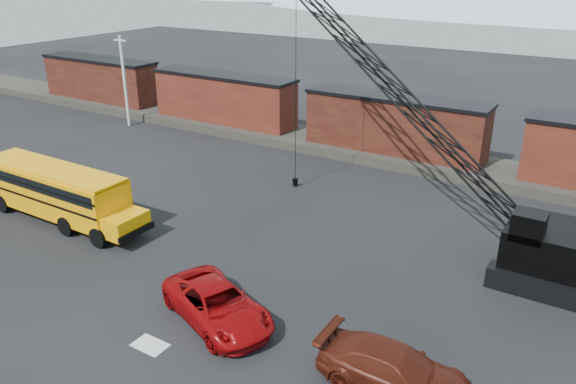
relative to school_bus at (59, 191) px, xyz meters
name	(u,v)px	position (x,y,z in m)	size (l,w,h in m)	color
ground	(206,294)	(12.15, -1.70, -1.79)	(160.00, 160.00, 0.00)	black
gravel_berm	(392,155)	(12.15, 20.30, -1.44)	(120.00, 5.00, 0.70)	#403C35
boxcar_west_far	(101,79)	(-19.85, 20.30, 0.97)	(13.70, 3.10, 4.17)	#542417
boxcar_west_near	(224,98)	(-3.85, 20.30, 0.97)	(13.70, 3.10, 4.17)	#421B12
boxcar_mid	(395,124)	(12.15, 20.30, 0.97)	(13.70, 3.10, 4.17)	#542417
utility_pole	(124,80)	(-11.85, 16.30, 2.36)	(1.40, 0.24, 8.00)	silver
snow_patch	(150,345)	(12.65, -5.70, -1.78)	(1.40, 0.90, 0.02)	silver
school_bus	(59,191)	(0.00, 0.00, 0.00)	(11.65, 2.65, 3.19)	#FEA305
red_pickup	(217,305)	(13.91, -2.99, -0.99)	(2.68, 5.81, 1.61)	#9B0709
maroon_suv	(395,371)	(21.74, -2.88, -0.98)	(2.29, 5.64, 1.64)	#4B180D
crawler_crane	(404,98)	(16.60, 9.69, 5.55)	(19.88, 6.44, 13.31)	black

